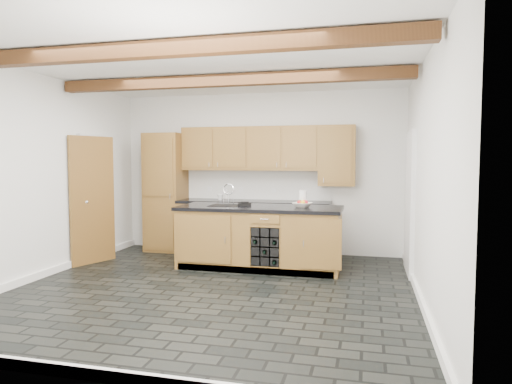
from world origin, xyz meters
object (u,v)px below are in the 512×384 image
island (260,237)px  kitchen_scale (244,204)px  paper_towel (303,198)px  fruit_bowl (302,205)px

island → kitchen_scale: size_ratio=11.21×
kitchen_scale → paper_towel: paper_towel is taller
island → kitchen_scale: 0.56m
island → fruit_bowl: size_ratio=8.80×
kitchen_scale → fruit_bowl: size_ratio=0.79×
kitchen_scale → paper_towel: 0.89m
island → kitchen_scale: bearing=169.0°
island → paper_towel: paper_towel is taller
island → fruit_bowl: bearing=4.0°
kitchen_scale → island: bearing=-35.6°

